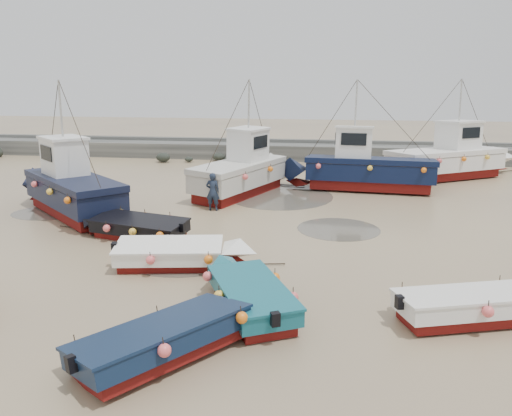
# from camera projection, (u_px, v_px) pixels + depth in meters

# --- Properties ---
(ground) EXTENTS (120.00, 120.00, 0.00)m
(ground) POSITION_uv_depth(u_px,v_px,m) (236.00, 255.00, 18.51)
(ground) COLOR tan
(ground) RESTS_ON ground
(seawall) EXTENTS (60.00, 4.92, 1.50)m
(seawall) POSITION_uv_depth(u_px,v_px,m) (286.00, 152.00, 39.39)
(seawall) COLOR slate
(seawall) RESTS_ON ground
(puddle_a) EXTENTS (4.14, 4.14, 0.01)m
(puddle_a) POSITION_uv_depth(u_px,v_px,m) (180.00, 260.00, 17.92)
(puddle_a) COLOR #555045
(puddle_a) RESTS_ON ground
(puddle_b) EXTENTS (3.59, 3.59, 0.01)m
(puddle_b) POSITION_uv_depth(u_px,v_px,m) (339.00, 229.00, 21.59)
(puddle_b) COLOR #555045
(puddle_b) RESTS_ON ground
(puddle_c) EXTENTS (3.42, 3.42, 0.01)m
(puddle_c) POSITION_uv_depth(u_px,v_px,m) (47.00, 213.00, 24.07)
(puddle_c) COLOR #555045
(puddle_c) RESTS_ON ground
(puddle_d) EXTENTS (5.83, 5.83, 0.01)m
(puddle_d) POSITION_uv_depth(u_px,v_px,m) (280.00, 196.00, 27.55)
(puddle_d) COLOR #555045
(puddle_d) RESTS_ON ground
(dinghy_1) EXTENTS (4.82, 5.61, 1.43)m
(dinghy_1) POSITION_uv_depth(u_px,v_px,m) (177.00, 332.00, 11.82)
(dinghy_1) COLOR maroon
(dinghy_1) RESTS_ON ground
(dinghy_2) EXTENTS (3.40, 5.64, 1.43)m
(dinghy_2) POSITION_uv_depth(u_px,v_px,m) (248.00, 289.00, 14.17)
(dinghy_2) COLOR maroon
(dinghy_2) RESTS_ON ground
(dinghy_3) EXTENTS (6.03, 2.76, 1.43)m
(dinghy_3) POSITION_uv_depth(u_px,v_px,m) (482.00, 303.00, 13.35)
(dinghy_3) COLOR maroon
(dinghy_3) RESTS_ON ground
(dinghy_4) EXTENTS (6.21, 2.76, 1.43)m
(dinghy_4) POSITION_uv_depth(u_px,v_px,m) (132.00, 225.00, 20.37)
(dinghy_4) COLOR maroon
(dinghy_4) RESTS_ON ground
(dinghy_5) EXTENTS (5.93, 2.38, 1.43)m
(dinghy_5) POSITION_uv_depth(u_px,v_px,m) (180.00, 251.00, 17.26)
(dinghy_5) COLOR maroon
(dinghy_5) RESTS_ON ground
(cabin_boat_0) EXTENTS (8.18, 7.36, 6.22)m
(cabin_boat_0) POSITION_uv_depth(u_px,v_px,m) (68.00, 186.00, 23.82)
(cabin_boat_0) COLOR maroon
(cabin_boat_0) RESTS_ON ground
(cabin_boat_1) EXTENTS (5.18, 9.40, 6.22)m
(cabin_boat_1) POSITION_uv_depth(u_px,v_px,m) (245.00, 169.00, 27.91)
(cabin_boat_1) COLOR maroon
(cabin_boat_1) RESTS_ON ground
(cabin_boat_2) EXTENTS (10.46, 3.46, 6.22)m
(cabin_boat_2) POSITION_uv_depth(u_px,v_px,m) (359.00, 167.00, 28.80)
(cabin_boat_2) COLOR maroon
(cabin_boat_2) RESTS_ON ground
(cabin_boat_3) EXTENTS (9.84, 6.99, 6.22)m
(cabin_boat_3) POSITION_uv_depth(u_px,v_px,m) (453.00, 157.00, 32.25)
(cabin_boat_3) COLOR maroon
(cabin_boat_3) RESTS_ON ground
(person) EXTENTS (0.70, 0.47, 1.88)m
(person) POSITION_uv_depth(u_px,v_px,m) (213.00, 210.00, 24.61)
(person) COLOR #1C273B
(person) RESTS_ON ground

